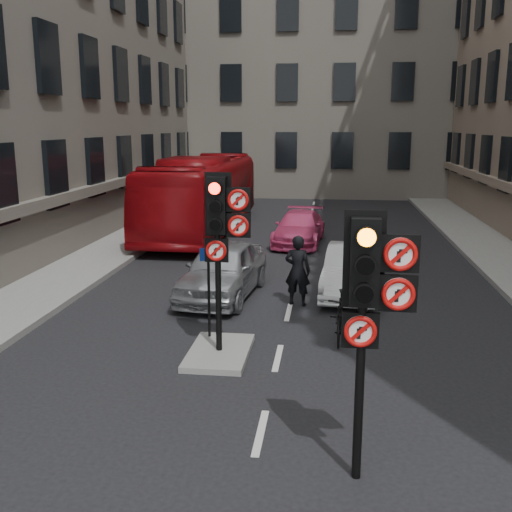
% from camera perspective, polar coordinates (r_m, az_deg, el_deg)
% --- Properties ---
extents(pavement_left, '(3.00, 50.00, 0.16)m').
position_cam_1_polar(pavement_left, '(20.52, -16.53, -0.77)').
color(pavement_left, gray).
rests_on(pavement_left, ground).
extents(centre_island, '(1.20, 2.00, 0.12)m').
position_cam_1_polar(centre_island, '(12.34, -3.52, -9.15)').
color(centre_island, gray).
rests_on(centre_island, ground).
extents(building_far, '(30.00, 14.00, 20.00)m').
position_cam_1_polar(building_far, '(44.61, 6.18, 19.39)').
color(building_far, slate).
rests_on(building_far, ground).
extents(signal_near, '(0.91, 0.40, 3.58)m').
position_cam_1_polar(signal_near, '(7.56, 10.84, -3.29)').
color(signal_near, black).
rests_on(signal_near, ground).
extents(signal_far, '(0.91, 0.40, 3.58)m').
position_cam_1_polar(signal_far, '(11.61, -3.29, 3.03)').
color(signal_far, black).
rests_on(signal_far, centre_island).
extents(car_silver, '(2.20, 4.52, 1.49)m').
position_cam_1_polar(car_silver, '(16.22, -3.17, -1.30)').
color(car_silver, '#A2A5A9').
rests_on(car_silver, ground).
extents(car_white, '(1.82, 4.17, 1.33)m').
position_cam_1_polar(car_white, '(16.65, 9.18, -1.36)').
color(car_white, silver).
rests_on(car_white, ground).
extents(car_pink, '(2.06, 4.42, 1.25)m').
position_cam_1_polar(car_pink, '(23.44, 4.14, 2.69)').
color(car_pink, '#D23D72').
rests_on(car_pink, ground).
extents(bus_red, '(2.97, 11.74, 3.26)m').
position_cam_1_polar(bus_red, '(25.89, -5.14, 5.85)').
color(bus_red, maroon).
rests_on(bus_red, ground).
extents(motorcycle, '(0.60, 1.77, 1.05)m').
position_cam_1_polar(motorcycle, '(13.15, 8.03, -5.71)').
color(motorcycle, black).
rests_on(motorcycle, ground).
extents(motorcyclist, '(0.74, 0.55, 1.84)m').
position_cam_1_polar(motorcyclist, '(15.40, 3.98, -1.39)').
color(motorcyclist, black).
rests_on(motorcyclist, ground).
extents(info_sign, '(0.33, 0.14, 1.95)m').
position_cam_1_polar(info_sign, '(12.68, -4.55, -2.28)').
color(info_sign, black).
rests_on(info_sign, centre_island).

